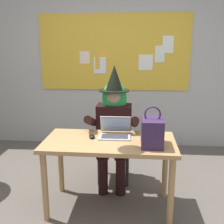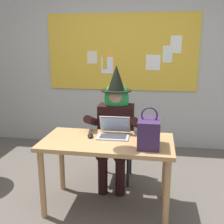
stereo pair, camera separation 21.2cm
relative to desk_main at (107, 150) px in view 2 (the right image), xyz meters
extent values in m
plane|color=#5B544C|center=(-0.09, -0.02, -0.64)|extent=(24.00, 24.00, 0.00)
cube|color=#B2B2AD|center=(-0.09, 1.93, 0.71)|extent=(5.61, 0.10, 2.70)
cube|color=gold|center=(-0.09, 1.87, 0.91)|extent=(2.40, 0.02, 1.20)
cube|color=gold|center=(-0.28, 1.85, 0.79)|extent=(0.23, 0.00, 0.30)
cube|color=white|center=(0.76, 1.85, 1.03)|extent=(0.20, 0.01, 0.26)
cube|color=white|center=(0.63, 1.85, 0.89)|extent=(0.15, 0.01, 0.26)
cube|color=white|center=(-0.32, 1.85, 0.71)|extent=(0.20, 0.01, 0.26)
cube|color=white|center=(0.41, 1.85, 0.76)|extent=(0.23, 0.01, 0.24)
cube|color=#F4E0C6|center=(-0.57, 1.85, 0.83)|extent=(0.17, 0.01, 0.20)
cube|color=tan|center=(0.00, 0.00, 0.08)|extent=(1.31, 0.68, 0.04)
cylinder|color=tan|center=(-0.60, -0.27, -0.29)|extent=(0.06, 0.06, 0.70)
cylinder|color=tan|center=(0.59, -0.28, -0.29)|extent=(0.06, 0.06, 0.70)
cylinder|color=tan|center=(-0.59, 0.28, -0.29)|extent=(0.06, 0.06, 0.70)
cylinder|color=tan|center=(0.60, 0.27, -0.29)|extent=(0.06, 0.06, 0.70)
cube|color=black|center=(0.00, 0.61, -0.21)|extent=(0.42, 0.42, 0.04)
cube|color=black|center=(0.00, 0.80, 0.03)|extent=(0.38, 0.04, 0.45)
cylinder|color=#262628|center=(0.17, 0.44, -0.44)|extent=(0.04, 0.04, 0.41)
cylinder|color=#262628|center=(-0.17, 0.44, -0.44)|extent=(0.04, 0.04, 0.41)
cylinder|color=#262628|center=(0.17, 0.78, -0.44)|extent=(0.04, 0.04, 0.41)
cylinder|color=#262628|center=(-0.17, 0.78, -0.44)|extent=(0.04, 0.04, 0.41)
cylinder|color=black|center=(0.10, 0.26, -0.42)|extent=(0.11, 0.11, 0.45)
cylinder|color=black|center=(-0.10, 0.25, -0.42)|extent=(0.11, 0.11, 0.45)
cylinder|color=black|center=(0.10, 0.42, -0.16)|extent=(0.15, 0.42, 0.15)
cylinder|color=black|center=(-0.10, 0.42, -0.16)|extent=(0.15, 0.42, 0.15)
cube|color=black|center=(0.00, 0.63, 0.07)|extent=(0.42, 0.26, 0.52)
cylinder|color=black|center=(0.25, 0.40, 0.18)|extent=(0.09, 0.46, 0.24)
cylinder|color=black|center=(-0.25, 0.40, 0.18)|extent=(0.09, 0.46, 0.24)
sphere|color=#D1A889|center=(0.00, 0.63, 0.43)|extent=(0.20, 0.20, 0.20)
ellipsoid|color=green|center=(0.00, 0.66, 0.39)|extent=(0.30, 0.22, 0.44)
cylinder|color=black|center=(0.00, 0.63, 0.50)|extent=(0.36, 0.36, 0.01)
cone|color=black|center=(0.00, 0.63, 0.65)|extent=(0.21, 0.21, 0.30)
cube|color=#B7B7BC|center=(0.05, 0.08, 0.11)|extent=(0.32, 0.20, 0.01)
cube|color=#333338|center=(0.05, 0.08, 0.12)|extent=(0.27, 0.15, 0.00)
cube|color=#B7B7BC|center=(0.04, 0.22, 0.21)|extent=(0.32, 0.09, 0.19)
cube|color=#99B7E0|center=(0.05, 0.21, 0.21)|extent=(0.28, 0.08, 0.16)
ellipsoid|color=black|center=(-0.19, 0.06, 0.12)|extent=(0.08, 0.11, 0.03)
cube|color=#38234C|center=(0.41, -0.09, 0.23)|extent=(0.20, 0.30, 0.26)
torus|color=#38234C|center=(0.41, -0.09, 0.40)|extent=(0.16, 0.02, 0.16)
camera|label=1|loc=(0.23, -2.52, 1.03)|focal=43.19mm
camera|label=2|loc=(0.44, -2.50, 1.03)|focal=43.19mm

